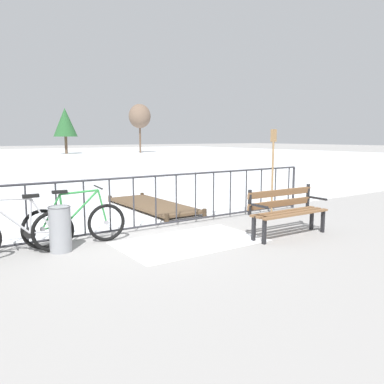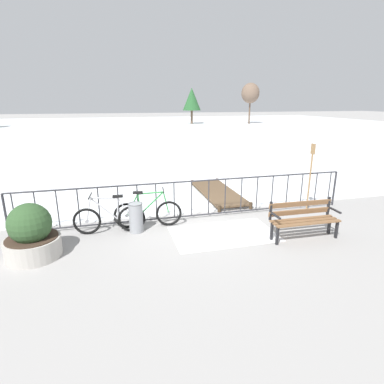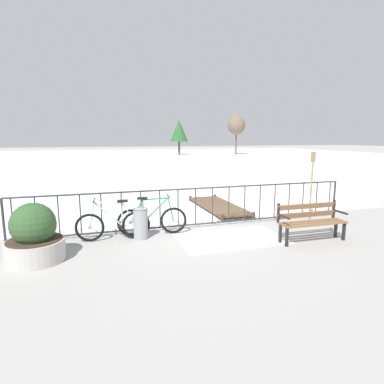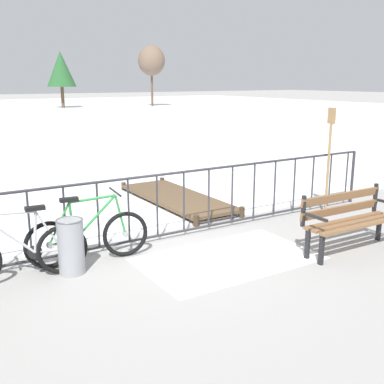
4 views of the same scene
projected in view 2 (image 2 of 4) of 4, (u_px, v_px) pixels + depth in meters
ground_plane at (192, 218)px, 8.47m from camera, size 160.00×160.00×0.00m
frozen_pond at (128, 130)px, 34.81m from camera, size 80.00×56.00×0.03m
snow_patch at (224, 234)px, 7.47m from camera, size 2.49×1.50×0.01m
railing_fence at (192, 199)px, 8.31m from camera, size 9.06×0.06×1.07m
bicycle_near_railing at (148, 213)px, 7.81m from camera, size 1.71×0.52×0.97m
bicycle_second at (110, 219)px, 7.44m from camera, size 1.71×0.52×0.97m
park_bench at (303, 217)px, 7.16m from camera, size 1.61×0.52×0.89m
planter_with_shrub at (31, 235)px, 6.25m from camera, size 1.09×1.09×1.15m
trash_bin at (136, 217)px, 7.50m from camera, size 0.35×0.35×0.73m
oar_upright at (310, 174)px, 8.58m from camera, size 0.04×0.16×1.98m
wooden_dock at (218, 192)px, 10.47m from camera, size 1.10×3.16×0.20m
tree_far_west at (192, 99)px, 42.69m from camera, size 2.50×2.50×4.87m
tree_west_mid at (250, 93)px, 42.53m from camera, size 2.47×2.47×5.51m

